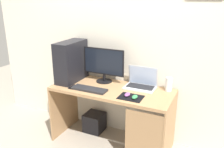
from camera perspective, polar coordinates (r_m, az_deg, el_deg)
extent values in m
plane|color=#9E9384|center=(3.17, 0.00, -15.95)|extent=(8.00, 8.00, 0.00)
cube|color=beige|center=(2.96, 2.84, 8.94)|extent=(4.00, 0.04, 2.60)
cube|color=#A37A51|center=(2.82, 0.00, -3.80)|extent=(1.43, 0.60, 0.03)
cube|color=#A37A51|center=(3.31, -11.26, -7.66)|extent=(0.02, 0.60, 0.70)
cube|color=#A37A51|center=(2.80, 13.60, -13.08)|extent=(0.02, 0.60, 0.70)
cube|color=#96704B|center=(2.57, 7.47, -14.77)|extent=(0.40, 0.01, 0.56)
cube|color=black|center=(3.05, -9.71, 3.02)|extent=(0.21, 0.48, 0.51)
cylinder|color=black|center=(3.03, -1.88, -1.70)|extent=(0.20, 0.20, 0.01)
cylinder|color=black|center=(3.02, -1.89, -0.80)|extent=(0.04, 0.04, 0.09)
cube|color=black|center=(2.95, -2.01, 2.99)|extent=(0.54, 0.02, 0.33)
cube|color=black|center=(2.94, -2.10, 2.95)|extent=(0.51, 0.00, 0.30)
cube|color=#B7BCC6|center=(2.84, 6.66, -3.25)|extent=(0.36, 0.23, 0.01)
cube|color=black|center=(2.86, 6.79, -2.98)|extent=(0.32, 0.15, 0.00)
cube|color=#B7BCC6|center=(2.89, 7.39, -0.33)|extent=(0.36, 0.04, 0.23)
cube|color=#ADC1E5|center=(2.88, 7.35, -0.38)|extent=(0.34, 0.03, 0.21)
cylinder|color=white|center=(2.80, 13.41, -2.41)|extent=(0.08, 0.08, 0.16)
cube|color=#232326|center=(2.77, -5.43, -3.63)|extent=(0.42, 0.14, 0.02)
cube|color=black|center=(2.58, 4.51, -5.56)|extent=(0.26, 0.20, 0.00)
ellipsoid|color=#8C4C99|center=(2.60, 3.67, -4.92)|extent=(0.06, 0.10, 0.03)
ellipsoid|color=#338C4C|center=(2.55, 5.46, -5.48)|extent=(0.06, 0.10, 0.03)
cube|color=black|center=(2.88, -9.21, -3.08)|extent=(0.07, 0.13, 0.01)
cube|color=black|center=(3.35, -4.21, -11.38)|extent=(0.25, 0.25, 0.25)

